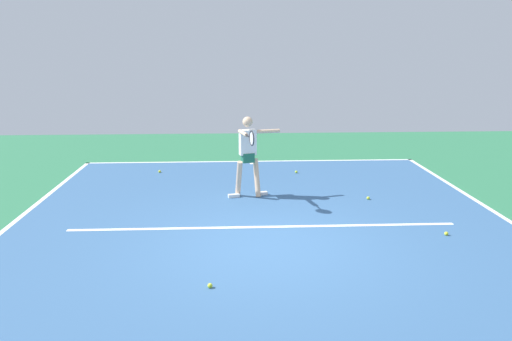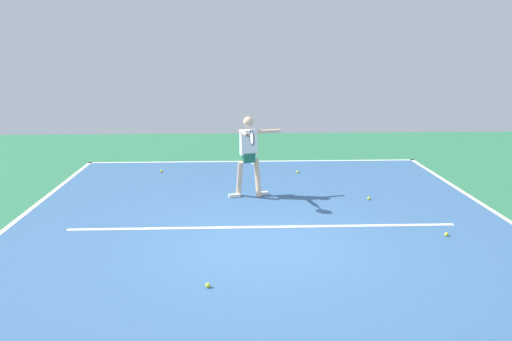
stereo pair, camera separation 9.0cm
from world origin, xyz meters
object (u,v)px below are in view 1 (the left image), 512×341
object	(u,v)px
tennis_ball_by_baseline	(446,234)
tennis_player	(248,152)
tennis_ball_by_sideline	(210,286)
tennis_ball_centre_court	(160,171)
tennis_ball_near_player	(368,198)
tennis_ball_far_corner	(296,172)

from	to	relation	value
tennis_ball_by_baseline	tennis_player	bearing A→B (deg)	-36.92
tennis_ball_by_sideline	tennis_ball_centre_court	xyz separation A→B (m)	(1.53, -6.38, 0.00)
tennis_ball_near_player	tennis_ball_far_corner	size ratio (longest dim) A/B	1.00
tennis_player	tennis_ball_near_player	world-z (taller)	tennis_player
tennis_ball_by_sideline	tennis_ball_by_baseline	bearing A→B (deg)	-156.35
tennis_ball_by_sideline	tennis_ball_centre_court	distance (m)	6.56
tennis_ball_by_baseline	tennis_ball_near_player	world-z (taller)	same
tennis_ball_by_sideline	tennis_ball_centre_court	world-z (taller)	same
tennis_player	tennis_ball_by_baseline	distance (m)	4.18
tennis_ball_centre_court	tennis_ball_far_corner	distance (m)	3.47
tennis_player	tennis_ball_near_player	bearing A→B (deg)	158.36
tennis_ball_centre_court	tennis_ball_by_sideline	bearing A→B (deg)	103.47
tennis_ball_by_sideline	tennis_ball_near_player	bearing A→B (deg)	-129.47
tennis_player	tennis_ball_far_corner	bearing A→B (deg)	-136.38
tennis_ball_far_corner	tennis_ball_near_player	bearing A→B (deg)	117.30
tennis_player	tennis_ball_by_baseline	bearing A→B (deg)	129.22
tennis_ball_by_baseline	tennis_ball_near_player	distance (m)	2.24
tennis_ball_by_sideline	tennis_ball_by_baseline	distance (m)	4.27
tennis_ball_centre_court	tennis_ball_far_corner	bearing A→B (deg)	176.49
tennis_ball_by_sideline	tennis_player	bearing A→B (deg)	-98.97
tennis_ball_near_player	tennis_player	bearing A→B (deg)	-7.77
tennis_ball_far_corner	tennis_ball_by_sideline	bearing A→B (deg)	72.57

